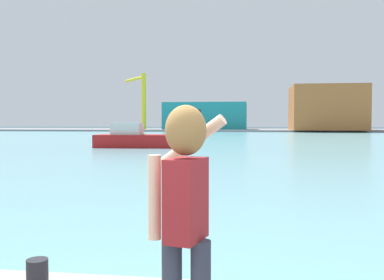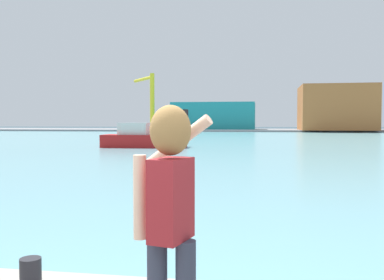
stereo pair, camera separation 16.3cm
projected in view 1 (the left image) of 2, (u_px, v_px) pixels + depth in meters
ground_plane at (244, 138)px, 51.92m from camera, size 220.00×220.00×0.00m
harbor_water at (245, 138)px, 53.90m from camera, size 140.00×100.00×0.02m
far_shore_dock at (248, 130)px, 93.46m from camera, size 140.00×20.00×0.37m
person_photographer at (185, 204)px, 2.88m from camera, size 0.54×0.57×1.74m
harbor_bollard at (37, 275)px, 4.07m from camera, size 0.20×0.20×0.31m
boat_moored at (135, 139)px, 33.86m from camera, size 6.69×2.89×1.96m
warehouse_left at (206, 116)px, 94.17m from camera, size 17.93×9.74×5.84m
warehouse_right at (327, 108)px, 85.65m from camera, size 14.05×12.60×8.87m
port_crane at (141, 94)px, 94.55m from camera, size 7.31×9.48×12.28m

